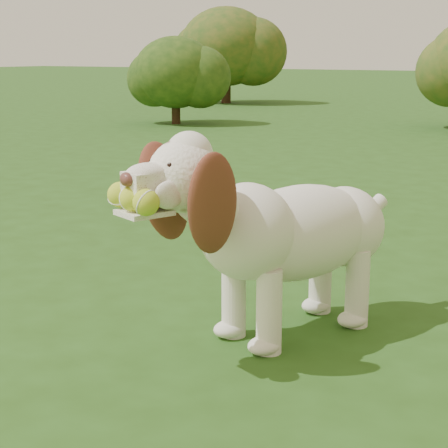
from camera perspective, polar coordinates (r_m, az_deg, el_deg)
The scene contains 4 objects.
ground at distance 3.28m, azimuth 7.08°, elevation -5.77°, with size 80.00×80.00×0.00m, color #244814.
dog at distance 2.74m, azimuth 4.14°, elevation -0.20°, with size 0.73×1.19×0.80m.
shrub_a at distance 11.24m, azimuth -3.72°, elevation 11.45°, with size 1.24×1.24×1.28m.
shrub_e at distance 15.82m, azimuth 0.16°, elevation 13.37°, with size 1.89×1.89×1.96m.
Camera 1 is at (1.22, -2.86, 1.05)m, focal length 60.00 mm.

